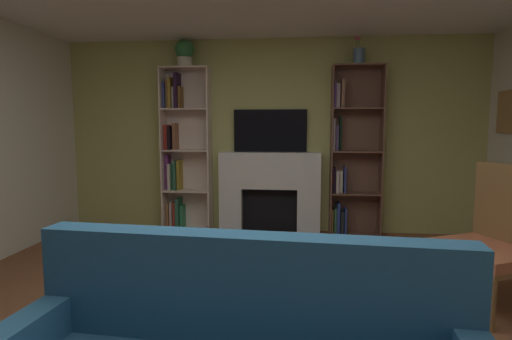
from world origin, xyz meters
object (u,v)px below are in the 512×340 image
(bookshelf_right, at_px, (350,156))
(tv, at_px, (270,131))
(vase_with_flowers, at_px, (359,55))
(armchair, at_px, (495,239))
(bookshelf_left, at_px, (182,152))
(potted_plant, at_px, (185,52))
(fireplace, at_px, (270,190))

(bookshelf_right, bearing_deg, tv, 176.63)
(vase_with_flowers, relative_size, armchair, 0.31)
(bookshelf_right, height_order, armchair, bookshelf_right)
(tv, distance_m, vase_with_flowers, 1.44)
(bookshelf_left, height_order, vase_with_flowers, vase_with_flowers)
(armchair, bearing_deg, potted_plant, 146.68)
(fireplace, relative_size, potted_plant, 4.14)
(fireplace, xyz_separation_m, potted_plant, (-1.10, -0.04, 1.78))
(bookshelf_right, bearing_deg, armchair, -66.56)
(bookshelf_left, xyz_separation_m, vase_with_flowers, (2.28, -0.05, 1.21))
(tv, relative_size, bookshelf_right, 0.44)
(tv, bearing_deg, armchair, -47.66)
(vase_with_flowers, height_order, armchair, vase_with_flowers)
(tv, relative_size, bookshelf_left, 0.44)
(tv, bearing_deg, vase_with_flowers, -6.23)
(bookshelf_left, bearing_deg, potted_plant, -33.26)
(potted_plant, relative_size, armchair, 0.31)
(fireplace, xyz_separation_m, armchair, (1.92, -2.02, -0.02))
(tv, distance_m, bookshelf_right, 1.08)
(fireplace, xyz_separation_m, bookshelf_left, (-1.18, 0.01, 0.50))
(vase_with_flowers, bearing_deg, bookshelf_left, 178.72)
(potted_plant, distance_m, vase_with_flowers, 2.20)
(bookshelf_right, height_order, vase_with_flowers, vase_with_flowers)
(fireplace, height_order, bookshelf_right, bookshelf_right)
(bookshelf_left, bearing_deg, bookshelf_right, 0.21)
(tv, bearing_deg, bookshelf_left, -176.66)
(potted_plant, distance_m, armchair, 4.04)
(potted_plant, height_order, armchair, potted_plant)
(bookshelf_right, relative_size, armchair, 1.95)
(fireplace, relative_size, armchair, 1.28)
(armchair, bearing_deg, bookshelf_right, 113.44)
(bookshelf_left, height_order, bookshelf_right, same)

